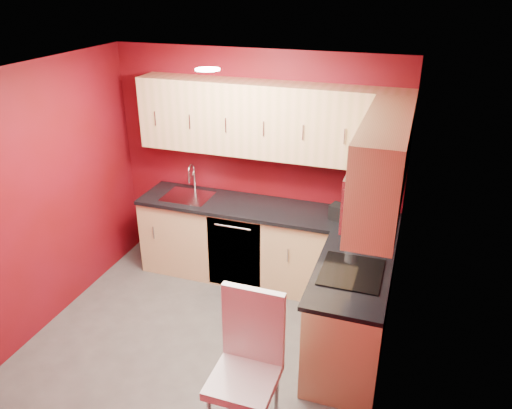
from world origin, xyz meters
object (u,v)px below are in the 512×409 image
Objects in this scene: microwave at (374,192)px; napkin_holder at (338,212)px; paper_towel at (354,223)px; dining_chair at (244,373)px; coffee_maker at (363,207)px; sink at (188,193)px.

napkin_holder is (-0.41, 0.96, -0.67)m from microwave.
dining_chair is (-0.50, -1.68, -0.47)m from paper_towel.
coffee_maker is (-0.16, 0.98, -0.59)m from microwave.
microwave is at bearing -67.22° from napkin_holder.
paper_towel is 0.25× the size of dining_chair.
microwave is 1.16m from coffee_maker.
microwave is 2.36× the size of coffee_maker.
napkin_holder is 0.54× the size of paper_towel.
coffee_maker is 2.16m from dining_chair.
microwave is 0.65× the size of dining_chair.
paper_towel is (1.90, -0.37, 0.11)m from sink.
microwave is at bearing -72.82° from paper_towel.
napkin_holder is (1.69, -0.04, 0.04)m from sink.
sink reaches higher than paper_towel.
coffee_maker is (1.93, -0.02, 0.13)m from sink.
dining_chair is (-0.69, -1.05, -1.08)m from microwave.
dining_chair is at bearing -129.63° from coffee_maker.
dining_chair is (-0.29, -2.01, -0.41)m from napkin_holder.
microwave is 2.59× the size of paper_towel.
dining_chair is at bearing -123.52° from microwave.
paper_towel is at bearing -11.00° from sink.
coffee_maker is 1.10× the size of paper_towel.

